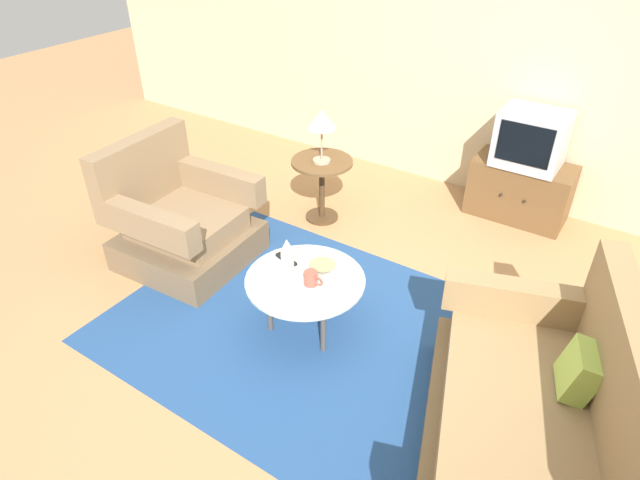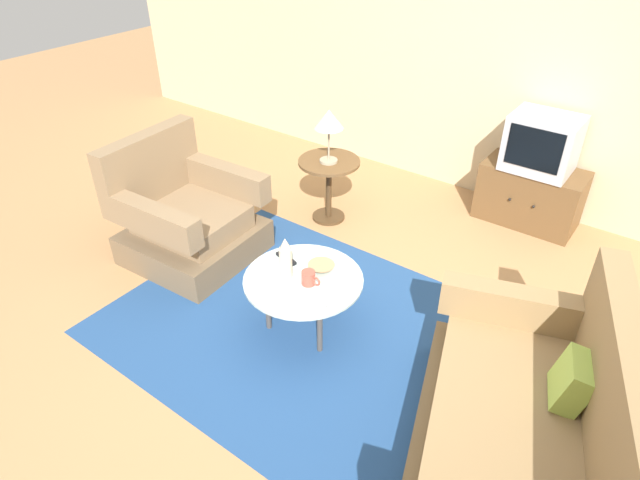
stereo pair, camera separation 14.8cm
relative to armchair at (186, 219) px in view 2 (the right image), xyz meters
The scene contains 15 objects.
ground_plane 1.44m from the armchair, ahead, with size 16.00×16.00×0.00m, color #AD7F51.
back_wall 2.95m from the armchair, 59.41° to the left, with size 9.00×0.12×2.70m, color #CCB78E.
area_rug 1.32m from the armchair, ahead, with size 2.52×1.98×0.00m, color navy.
armchair is the anchor object (origin of this frame).
couch 2.84m from the armchair, ahead, with size 1.35×1.84×0.96m.
coffee_table 1.29m from the armchair, ahead, with size 0.76×0.76×0.42m.
side_table 1.24m from the armchair, 61.54° to the left, with size 0.52×0.52×0.56m.
tv_stand 2.88m from the armchair, 45.90° to the left, with size 0.83×0.44×0.51m.
television 2.90m from the armchair, 45.69° to the left, with size 0.53×0.43×0.46m.
table_lamp 1.36m from the armchair, 60.64° to the left, with size 0.24×0.24×0.45m.
vase 1.22m from the armchair, ahead, with size 0.08×0.08×0.29m.
mug 1.36m from the armchair, ahead, with size 0.14×0.09×0.09m.
bowl 1.32m from the armchair, ahead, with size 0.18×0.18×0.05m.
tv_remote_dark 1.07m from the armchair, ahead, with size 0.18×0.10×0.02m.
tv_remote_silver 1.53m from the armchair, 11.75° to the right, with size 0.15×0.06×0.02m.
Camera 2 is at (1.56, -2.17, 2.53)m, focal length 30.53 mm.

